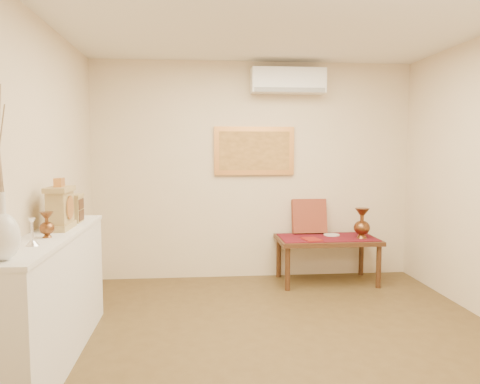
{
  "coord_description": "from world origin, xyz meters",
  "views": [
    {
      "loc": [
        -0.73,
        -3.59,
        1.61
      ],
      "look_at": [
        -0.28,
        1.15,
        1.18
      ],
      "focal_mm": 35.0,
      "sensor_mm": 36.0,
      "label": 1
    }
  ],
  "objects": [
    {
      "name": "mantel_clock",
      "position": [
        -1.8,
        0.22,
        1.15
      ],
      "size": [
        0.17,
        0.36,
        0.41
      ],
      "color": "tan",
      "rests_on": "display_ledge"
    },
    {
      "name": "low_table",
      "position": [
        0.85,
        1.88,
        0.48
      ],
      "size": [
        1.2,
        0.7,
        0.55
      ],
      "color": "#452714",
      "rests_on": "floor"
    },
    {
      "name": "floor",
      "position": [
        0.0,
        0.0,
        0.0
      ],
      "size": [
        4.5,
        4.5,
        0.0
      ],
      "primitive_type": "plane",
      "color": "brown",
      "rests_on": "ground"
    },
    {
      "name": "wall_back",
      "position": [
        0.0,
        2.25,
        1.35
      ],
      "size": [
        4.0,
        0.02,
        2.7
      ],
      "primitive_type": "cube",
      "color": "beige",
      "rests_on": "ground"
    },
    {
      "name": "table_cloth",
      "position": [
        0.85,
        1.88,
        0.55
      ],
      "size": [
        1.14,
        0.59,
        0.01
      ],
      "primitive_type": "cube",
      "color": "maroon",
      "rests_on": "low_table"
    },
    {
      "name": "painting",
      "position": [
        0.0,
        2.22,
        1.6
      ],
      "size": [
        1.0,
        0.06,
        0.6
      ],
      "color": "#CB8441",
      "rests_on": "wall_back"
    },
    {
      "name": "display_ledge",
      "position": [
        -1.82,
        0.0,
        0.49
      ],
      "size": [
        0.37,
        2.02,
        0.98
      ],
      "color": "white",
      "rests_on": "floor"
    },
    {
      "name": "candlestick",
      "position": [
        -1.81,
        -0.43,
        1.07
      ],
      "size": [
        0.09,
        0.09,
        0.19
      ],
      "primitive_type": null,
      "color": "silver",
      "rests_on": "display_ledge"
    },
    {
      "name": "ac_unit",
      "position": [
        0.4,
        2.12,
        2.45
      ],
      "size": [
        0.9,
        0.25,
        0.3
      ],
      "color": "white",
      "rests_on": "wall_back"
    },
    {
      "name": "wooden_chest",
      "position": [
        -1.81,
        0.59,
        1.1
      ],
      "size": [
        0.16,
        0.21,
        0.24
      ],
      "color": "tan",
      "rests_on": "display_ledge"
    },
    {
      "name": "plate",
      "position": [
        0.94,
        1.99,
        0.56
      ],
      "size": [
        0.2,
        0.2,
        0.01
      ],
      "primitive_type": "cylinder",
      "color": "white",
      "rests_on": "table_cloth"
    },
    {
      "name": "wall_front",
      "position": [
        0.0,
        -2.25,
        1.35
      ],
      "size": [
        4.0,
        0.02,
        2.7
      ],
      "primitive_type": "cube",
      "color": "beige",
      "rests_on": "ground"
    },
    {
      "name": "white_vase",
      "position": [
        -1.82,
        -0.85,
        1.48
      ],
      "size": [
        0.19,
        0.19,
        1.0
      ],
      "primitive_type": null,
      "color": "white",
      "rests_on": "display_ledge"
    },
    {
      "name": "brass_urn_tall",
      "position": [
        1.25,
        1.78,
        0.78
      ],
      "size": [
        0.19,
        0.19,
        0.44
      ],
      "primitive_type": null,
      "color": "brown",
      "rests_on": "table_cloth"
    },
    {
      "name": "ceiling",
      "position": [
        0.0,
        0.0,
        2.7
      ],
      "size": [
        4.5,
        4.5,
        0.0
      ],
      "primitive_type": "plane",
      "rotation": [
        3.14,
        0.0,
        0.0
      ],
      "color": "silver",
      "rests_on": "ground"
    },
    {
      "name": "menu",
      "position": [
        0.62,
        1.72,
        0.56
      ],
      "size": [
        0.23,
        0.28,
        0.01
      ],
      "primitive_type": "cube",
      "rotation": [
        0.0,
        0.0,
        0.21
      ],
      "color": "maroon",
      "rests_on": "table_cloth"
    },
    {
      "name": "cushion",
      "position": [
        0.7,
        2.17,
        0.77
      ],
      "size": [
        0.43,
        0.19,
        0.44
      ],
      "primitive_type": "cube",
      "rotation": [
        -0.21,
        0.0,
        0.0
      ],
      "color": "maroon",
      "rests_on": "table_cloth"
    },
    {
      "name": "brass_urn_small",
      "position": [
        -1.8,
        -0.14,
        1.1
      ],
      "size": [
        0.11,
        0.11,
        0.24
      ],
      "primitive_type": null,
      "color": "brown",
      "rests_on": "display_ledge"
    },
    {
      "name": "wall_left",
      "position": [
        -2.0,
        0.0,
        1.35
      ],
      "size": [
        0.02,
        4.5,
        2.7
      ],
      "primitive_type": "cube",
      "color": "beige",
      "rests_on": "ground"
    }
  ]
}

